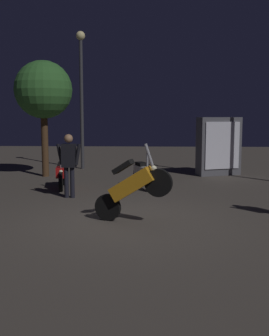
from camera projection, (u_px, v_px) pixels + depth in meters
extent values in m
plane|color=#4C443D|center=(127.00, 221.00, 8.53)|extent=(40.00, 40.00, 0.00)
cylinder|color=black|center=(108.00, 207.00, 8.52)|extent=(0.56, 0.27, 0.56)
cylinder|color=black|center=(158.00, 183.00, 8.06)|extent=(0.56, 0.27, 0.56)
cube|color=orange|center=(132.00, 184.00, 8.26)|extent=(1.01, 0.59, 0.76)
cube|color=black|center=(123.00, 167.00, 8.29)|extent=(0.48, 0.36, 0.32)
cylinder|color=gray|center=(149.00, 155.00, 8.06)|extent=(0.21, 0.12, 0.44)
sphere|color=#F2EABF|center=(154.00, 168.00, 8.05)|extent=(0.12, 0.12, 0.12)
cylinder|color=black|center=(137.00, 176.00, 12.80)|extent=(0.29, 0.56, 0.56)
cylinder|color=black|center=(150.00, 182.00, 11.76)|extent=(0.29, 0.56, 0.56)
cube|color=beige|center=(143.00, 171.00, 12.25)|extent=(0.62, 0.99, 0.30)
cube|color=black|center=(141.00, 164.00, 12.41)|extent=(0.38, 0.50, 0.10)
cylinder|color=gray|center=(147.00, 160.00, 11.87)|extent=(0.08, 0.08, 0.45)
sphere|color=#F2EABF|center=(148.00, 172.00, 11.82)|extent=(0.12, 0.12, 0.12)
cylinder|color=black|center=(63.00, 176.00, 12.85)|extent=(0.19, 0.57, 0.56)
cylinder|color=black|center=(61.00, 182.00, 11.76)|extent=(0.19, 0.57, 0.56)
cube|color=#B71414|center=(62.00, 171.00, 12.27)|extent=(0.44, 0.99, 0.30)
cube|color=black|center=(62.00, 164.00, 12.45)|extent=(0.31, 0.47, 0.10)
cylinder|color=gray|center=(61.00, 160.00, 11.88)|extent=(0.07, 0.07, 0.45)
sphere|color=#F2EABF|center=(61.00, 172.00, 11.82)|extent=(0.12, 0.12, 0.12)
cylinder|color=black|center=(72.00, 183.00, 10.84)|extent=(0.12, 0.12, 0.82)
cylinder|color=black|center=(66.00, 182.00, 10.86)|extent=(0.12, 0.12, 0.82)
cube|color=black|center=(69.00, 156.00, 10.75)|extent=(0.38, 0.27, 0.61)
sphere|color=#9E7251|center=(68.00, 138.00, 10.70)|extent=(0.23, 0.23, 0.23)
cylinder|color=black|center=(78.00, 155.00, 10.72)|extent=(0.19, 0.10, 0.56)
cylinder|color=black|center=(60.00, 154.00, 10.78)|extent=(0.19, 0.10, 0.56)
cylinder|color=#38383D|center=(82.00, 105.00, 16.41)|extent=(0.14, 0.14, 5.12)
sphere|color=#F9E59E|center=(80.00, 36.00, 16.06)|extent=(0.36, 0.36, 0.36)
cylinder|color=#4C331E|center=(45.00, 144.00, 14.52)|extent=(0.24, 0.24, 2.35)
sphere|color=#336B2D|center=(43.00, 90.00, 14.28)|extent=(2.01, 2.01, 2.01)
cube|color=#595960|center=(219.00, 146.00, 14.87)|extent=(1.67, 1.02, 2.10)
cube|color=white|center=(222.00, 145.00, 14.60)|extent=(1.28, 0.50, 1.68)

